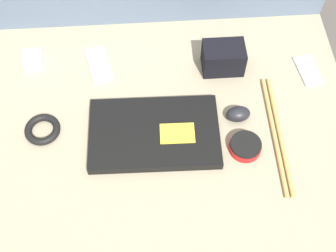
% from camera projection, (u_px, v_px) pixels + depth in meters
% --- Properties ---
extents(ground_plane, '(8.00, 8.00, 0.00)m').
position_uv_depth(ground_plane, '(168.00, 156.00, 1.37)').
color(ground_plane, '#4C4742').
extents(couch_seat, '(1.01, 0.79, 0.15)m').
position_uv_depth(couch_seat, '(168.00, 144.00, 1.31)').
color(couch_seat, gray).
rests_on(couch_seat, ground_plane).
extents(laptop, '(0.35, 0.22, 0.03)m').
position_uv_depth(laptop, '(155.00, 133.00, 1.23)').
color(laptop, black).
rests_on(laptop, couch_seat).
extents(computer_mouse, '(0.07, 0.05, 0.04)m').
position_uv_depth(computer_mouse, '(238.00, 114.00, 1.25)').
color(computer_mouse, black).
rests_on(computer_mouse, couch_seat).
extents(speaker_puck, '(0.08, 0.08, 0.03)m').
position_uv_depth(speaker_puck, '(245.00, 146.00, 1.21)').
color(speaker_puck, red).
rests_on(speaker_puck, couch_seat).
extents(phone_silver, '(0.07, 0.11, 0.01)m').
position_uv_depth(phone_silver, '(308.00, 70.00, 1.35)').
color(phone_silver, silver).
rests_on(phone_silver, couch_seat).
extents(phone_black, '(0.09, 0.13, 0.01)m').
position_uv_depth(phone_black, '(99.00, 64.00, 1.36)').
color(phone_black, silver).
rests_on(phone_black, couch_seat).
extents(camera_pouch, '(0.12, 0.08, 0.08)m').
position_uv_depth(camera_pouch, '(223.00, 58.00, 1.32)').
color(camera_pouch, black).
rests_on(camera_pouch, couch_seat).
extents(charger_brick, '(0.05, 0.06, 0.03)m').
position_uv_depth(charger_brick, '(33.00, 59.00, 1.35)').
color(charger_brick, silver).
rests_on(charger_brick, couch_seat).
extents(cable_coil, '(0.10, 0.10, 0.02)m').
position_uv_depth(cable_coil, '(42.00, 130.00, 1.24)').
color(cable_coil, black).
rests_on(cable_coil, couch_seat).
extents(drumstick_pair, '(0.03, 0.36, 0.01)m').
position_uv_depth(drumstick_pair, '(277.00, 134.00, 1.23)').
color(drumstick_pair, tan).
rests_on(drumstick_pair, couch_seat).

